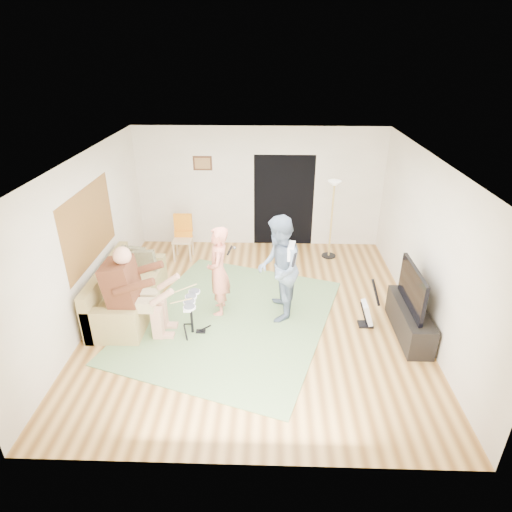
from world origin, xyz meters
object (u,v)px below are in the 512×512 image
Objects in this scene: dining_chair at (183,243)px; television at (413,288)px; guitarist at (278,269)px; sofa at (124,296)px; drum_kit at (192,318)px; guitar_spare at (367,313)px; singer at (218,271)px; torchiere_lamp at (333,206)px; tv_cabinet at (410,321)px.

dining_chair is 0.85× the size of television.
sofa is at bearing -91.81° from guitarist.
guitar_spare is (2.87, 0.30, -0.04)m from drum_kit.
television is at bearing 77.82° from guitarist.
drum_kit is at bearing -33.65° from singer.
drum_kit is 2.82m from dining_chair.
torchiere_lamp reaches higher than singer.
guitarist is 1.88× the size of dining_chair.
dining_chair is at bearing 147.00° from television.
guitar_spare is (2.49, -0.34, -0.54)m from singer.
tv_cabinet is (4.14, -2.65, -0.09)m from dining_chair.
torchiere_lamp reaches higher than drum_kit.
guitar_spare is at bearing -35.70° from dining_chair.
guitar_spare is at bearing 79.24° from singer.
television is at bearing 180.00° from tv_cabinet.
singer is at bearing -0.32° from sofa.
torchiere_lamp reaches higher than guitar_spare.
television is at bearing -72.42° from torchiere_lamp.
torchiere_lamp is at bearing 2.06° from dining_chair.
drum_kit is 0.39× the size of torchiere_lamp.
guitarist is 2.06× the size of guitar_spare.
tv_cabinet is at bearing -18.05° from guitar_spare.
torchiere_lamp is at bearing 30.33° from sofa.
sofa reaches higher than drum_kit.
guitarist reaches higher than torchiere_lamp.
singer is 0.88× the size of guitarist.
torchiere_lamp is at bearing 48.61° from drum_kit.
television reaches higher than dining_chair.
torchiere_lamp is at bearing 107.58° from television.
dining_chair is at bearing -136.97° from guitarist.
television is (0.58, -0.21, 0.60)m from guitar_spare.
television is at bearing 1.51° from drum_kit.
dining_chair is at bearing 147.31° from tv_cabinet.
sofa reaches higher than tv_cabinet.
guitar_spare reaches higher than tv_cabinet.
guitarist reaches higher than dining_chair.
guitarist reaches higher than television.
torchiere_lamp is at bearing 108.50° from tv_cabinet.
sofa is 2.76m from guitarist.
drum_kit is at bearing -77.71° from dining_chair.
guitarist is (1.01, -0.09, 0.11)m from singer.
torchiere_lamp is 2.97m from television.
dining_chair is at bearing 103.07° from drum_kit.
dining_chair is at bearing -177.16° from torchiere_lamp.
sofa is 2.17× the size of dining_chair.
guitarist is 2.11m from television.
television is (3.45, 0.09, 0.56)m from drum_kit.
drum_kit is 0.90m from singer.
guitar_spare reaches higher than drum_kit.
tv_cabinet is (0.94, -2.81, -0.93)m from torchiere_lamp.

